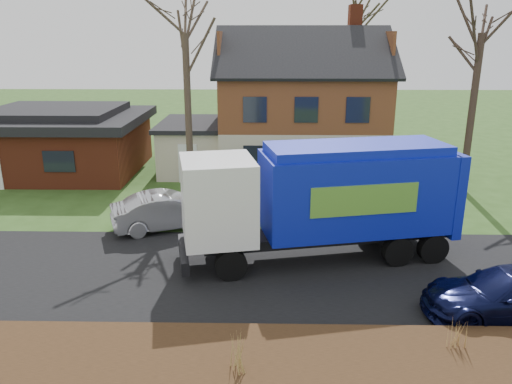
{
  "coord_description": "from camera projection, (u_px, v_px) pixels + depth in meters",
  "views": [
    {
      "loc": [
        -0.04,
        -15.08,
        7.56
      ],
      "look_at": [
        -0.39,
        2.5,
        2.05
      ],
      "focal_mm": 35.0,
      "sensor_mm": 36.0,
      "label": 1
    }
  ],
  "objects": [
    {
      "name": "grass_clump_east",
      "position": [
        458.0,
        333.0,
        12.07
      ],
      "size": [
        0.32,
        0.26,
        0.79
      ],
      "color": "tan",
      "rests_on": "mulch_verge"
    },
    {
      "name": "ranch_house",
      "position": [
        58.0,
        140.0,
        28.73
      ],
      "size": [
        9.8,
        8.2,
        3.7
      ],
      "color": "maroon",
      "rests_on": "ground"
    },
    {
      "name": "silver_sedan",
      "position": [
        169.0,
        210.0,
        20.35
      ],
      "size": [
        4.84,
        3.21,
        1.51
      ],
      "primitive_type": "imported",
      "rotation": [
        0.0,
        0.0,
        1.96
      ],
      "color": "#B0B1B8",
      "rests_on": "ground"
    },
    {
      "name": "grass_clump_mid",
      "position": [
        240.0,
        351.0,
        11.25
      ],
      "size": [
        0.33,
        0.28,
        0.93
      ],
      "color": "#9D8045",
      "rests_on": "mulch_verge"
    },
    {
      "name": "navy_wagon",
      "position": [
        511.0,
        294.0,
        13.86
      ],
      "size": [
        4.93,
        2.19,
        1.41
      ],
      "primitive_type": "imported",
      "rotation": [
        0.0,
        0.0,
        -1.52
      ],
      "color": "black",
      "rests_on": "ground"
    },
    {
      "name": "garbage_truck",
      "position": [
        326.0,
        195.0,
        17.1
      ],
      "size": [
        9.86,
        4.45,
        4.09
      ],
      "rotation": [
        0.0,
        0.0,
        0.21
      ],
      "color": "black",
      "rests_on": "ground"
    },
    {
      "name": "tree_front_east",
      "position": [
        486.0,
        4.0,
        22.93
      ],
      "size": [
        3.97,
        3.97,
        11.02
      ],
      "color": "#3A2A23",
      "rests_on": "ground"
    },
    {
      "name": "ground",
      "position": [
        266.0,
        273.0,
        16.65
      ],
      "size": [
        120.0,
        120.0,
        0.0
      ],
      "primitive_type": "plane",
      "color": "#2B4A18",
      "rests_on": "ground"
    },
    {
      "name": "tree_front_west",
      "position": [
        184.0,
        6.0,
        21.81
      ],
      "size": [
        3.6,
        3.6,
        10.7
      ],
      "color": "#433428",
      "rests_on": "ground"
    },
    {
      "name": "road",
      "position": [
        266.0,
        273.0,
        16.64
      ],
      "size": [
        80.0,
        7.0,
        0.02
      ],
      "primitive_type": "cube",
      "color": "black",
      "rests_on": "ground"
    },
    {
      "name": "main_house",
      "position": [
        292.0,
        100.0,
        28.69
      ],
      "size": [
        12.95,
        8.95,
        9.26
      ],
      "color": "beige",
      "rests_on": "ground"
    },
    {
      "name": "mulch_verge",
      "position": [
        266.0,
        371.0,
        11.54
      ],
      "size": [
        80.0,
        3.5,
        0.3
      ],
      "primitive_type": "cube",
      "color": "black",
      "rests_on": "ground"
    }
  ]
}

